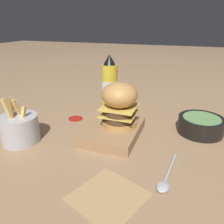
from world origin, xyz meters
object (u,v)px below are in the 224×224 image
at_px(side_bowl, 201,125).
at_px(ketchup_bottle, 110,88).
at_px(burger, 119,104).
at_px(fries_basket, 19,128).
at_px(serving_board, 112,131).
at_px(spoon, 165,180).

bearing_deg(side_bowl, ketchup_bottle, 79.74).
bearing_deg(burger, fries_basket, 118.81).
bearing_deg(ketchup_bottle, side_bowl, -100.26).
xyz_separation_m(fries_basket, side_bowl, (0.25, -0.52, -0.01)).
distance_m(serving_board, burger, 0.09).
relative_size(burger, side_bowl, 0.97).
relative_size(burger, fries_basket, 0.97).
relative_size(ketchup_bottle, side_bowl, 1.60).
bearing_deg(side_bowl, burger, 111.87).
bearing_deg(burger, ketchup_bottle, 30.15).
distance_m(ketchup_bottle, fries_basket, 0.36).
xyz_separation_m(burger, fries_basket, (-0.15, 0.27, -0.06)).
relative_size(fries_basket, spoon, 0.94).
relative_size(burger, spoon, 0.91).
distance_m(burger, fries_basket, 0.31).
distance_m(serving_board, side_bowl, 0.29).
bearing_deg(spoon, fries_basket, -88.78).
height_order(burger, ketchup_bottle, ketchup_bottle).
xyz_separation_m(serving_board, spoon, (-0.17, -0.19, -0.01)).
xyz_separation_m(side_bowl, spoon, (-0.29, 0.08, -0.02)).
height_order(burger, fries_basket, burger).
bearing_deg(ketchup_bottle, fries_basket, 150.59).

